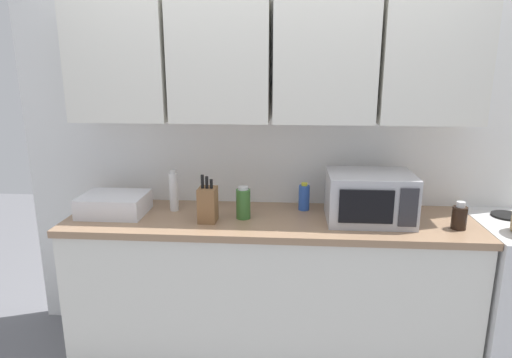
{
  "coord_description": "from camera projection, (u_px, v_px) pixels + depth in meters",
  "views": [
    {
      "loc": [
        0.1,
        -2.77,
        1.77
      ],
      "look_at": [
        -0.08,
        -0.25,
        1.12
      ],
      "focal_mm": 30.99,
      "sensor_mm": 36.0,
      "label": 1
    }
  ],
  "objects": [
    {
      "name": "dish_rack",
      "position": [
        114.0,
        204.0,
        2.66
      ],
      "size": [
        0.38,
        0.3,
        0.12
      ],
      "primitive_type": "cube",
      "color": "silver",
      "rests_on": "counter_run"
    },
    {
      "name": "wall_back_with_cabinets",
      "position": [
        272.0,
        99.0,
        2.66
      ],
      "size": [
        3.25,
        0.38,
        2.6
      ],
      "color": "white",
      "rests_on": "ground_plane"
    },
    {
      "name": "bottle_soy_dark",
      "position": [
        459.0,
        217.0,
        2.41
      ],
      "size": [
        0.08,
        0.08,
        0.15
      ],
      "color": "black",
      "rests_on": "counter_run"
    },
    {
      "name": "microwave",
      "position": [
        369.0,
        197.0,
        2.52
      ],
      "size": [
        0.48,
        0.37,
        0.28
      ],
      "color": "#B7B7BC",
      "rests_on": "counter_run"
    },
    {
      "name": "bottle_white_jar",
      "position": [
        174.0,
        191.0,
        2.7
      ],
      "size": [
        0.05,
        0.05,
        0.26
      ],
      "color": "white",
      "rests_on": "counter_run"
    },
    {
      "name": "bottle_blue_cleaner",
      "position": [
        304.0,
        197.0,
        2.73
      ],
      "size": [
        0.07,
        0.07,
        0.17
      ],
      "color": "#2D56B7",
      "rests_on": "counter_run"
    },
    {
      "name": "bottle_green_oil",
      "position": [
        243.0,
        203.0,
        2.57
      ],
      "size": [
        0.08,
        0.08,
        0.19
      ],
      "color": "#386B2D",
      "rests_on": "counter_run"
    },
    {
      "name": "counter_run",
      "position": [
        269.0,
        286.0,
        2.72
      ],
      "size": [
        2.38,
        0.63,
        0.9
      ],
      "color": "white",
      "rests_on": "ground_plane"
    },
    {
      "name": "knife_block",
      "position": [
        208.0,
        204.0,
        2.51
      ],
      "size": [
        0.1,
        0.12,
        0.28
      ],
      "color": "brown",
      "rests_on": "counter_run"
    }
  ]
}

